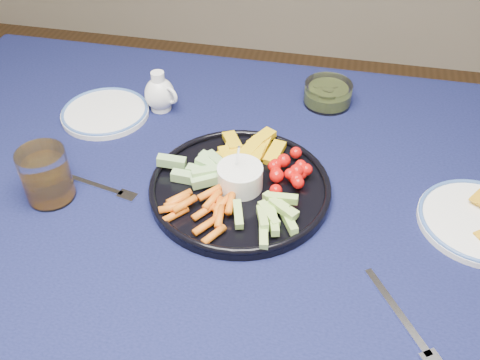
% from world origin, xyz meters
% --- Properties ---
extents(dining_table, '(1.67, 1.07, 0.75)m').
position_xyz_m(dining_table, '(0.00, 0.00, 0.66)').
color(dining_table, '#4F2E1A').
rests_on(dining_table, ground).
extents(crudite_platter, '(0.32, 0.32, 0.10)m').
position_xyz_m(crudite_platter, '(-0.09, 0.05, 0.76)').
color(crudite_platter, black).
rests_on(crudite_platter, dining_table).
extents(creamer_pitcher, '(0.08, 0.06, 0.09)m').
position_xyz_m(creamer_pitcher, '(-0.31, 0.28, 0.78)').
color(creamer_pitcher, white).
rests_on(creamer_pitcher, dining_table).
extents(pickle_bowl, '(0.10, 0.10, 0.05)m').
position_xyz_m(pickle_bowl, '(0.04, 0.38, 0.77)').
color(pickle_bowl, silver).
rests_on(pickle_bowl, dining_table).
extents(cheese_plate, '(0.20, 0.20, 0.02)m').
position_xyz_m(cheese_plate, '(0.32, 0.06, 0.76)').
color(cheese_plate, white).
rests_on(cheese_plate, dining_table).
extents(juice_tumbler, '(0.08, 0.08, 0.10)m').
position_xyz_m(juice_tumbler, '(-0.41, -0.03, 0.79)').
color(juice_tumbler, silver).
rests_on(juice_tumbler, dining_table).
extents(fork_left, '(0.16, 0.05, 0.00)m').
position_xyz_m(fork_left, '(-0.33, 0.01, 0.75)').
color(fork_left, silver).
rests_on(fork_left, dining_table).
extents(fork_right, '(0.12, 0.17, 0.00)m').
position_xyz_m(fork_right, '(0.20, -0.17, 0.75)').
color(fork_right, silver).
rests_on(fork_right, dining_table).
extents(side_plate_extra, '(0.18, 0.18, 0.02)m').
position_xyz_m(side_plate_extra, '(-0.42, 0.23, 0.75)').
color(side_plate_extra, white).
rests_on(side_plate_extra, dining_table).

